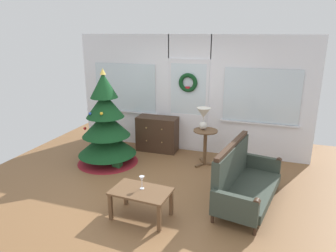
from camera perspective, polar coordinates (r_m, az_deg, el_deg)
The scene contains 10 objects.
ground_plane at distance 5.44m, azimuth -2.45°, elevation -11.69°, with size 6.76×6.76×0.00m, color brown.
back_wall_with_door at distance 6.88m, azimuth 3.82°, elevation 5.81°, with size 5.20×0.19×2.55m.
christmas_tree at distance 6.40m, azimuth -11.23°, elevation -0.45°, with size 1.24×1.24×1.93m.
dresser_cabinet at distance 7.03m, azimuth -1.95°, elevation -1.44°, with size 0.91×0.46×0.78m.
settee_sofa at distance 5.08m, azimuth 13.39°, elevation -9.57°, with size 0.95×1.72×0.96m.
side_table at distance 6.28m, azimuth 6.81°, elevation -2.63°, with size 0.50×0.48×0.73m.
table_lamp at distance 6.18m, azimuth 6.51°, elevation 1.91°, with size 0.28×0.28×0.44m.
coffee_table at distance 4.60m, azimuth -4.95°, elevation -12.34°, with size 0.87×0.56×0.43m.
wine_glass at distance 4.54m, azimuth -4.79°, elevation -9.74°, with size 0.08×0.08×0.20m.
gift_box at distance 6.32m, azimuth -9.25°, elevation -6.84°, with size 0.16×0.15×0.16m, color #266633.
Camera 1 is at (1.78, -4.43, 2.61)m, focal length 33.38 mm.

